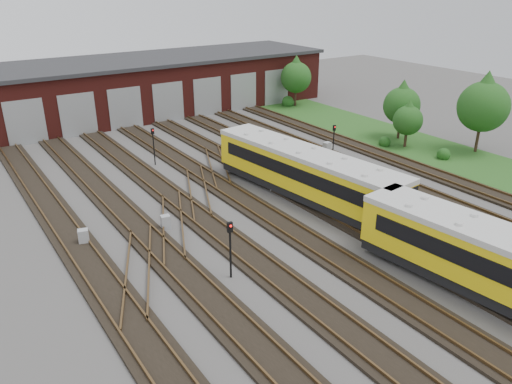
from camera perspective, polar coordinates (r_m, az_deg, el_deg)
ground at (r=30.27m, az=13.03°, el=-7.20°), size 120.00×120.00×0.00m
track_network at (r=30.45m, az=12.03°, el=-6.67°), size 30.40×70.00×0.33m
maintenance_shed at (r=61.67m, az=-15.02°, el=11.46°), size 51.00×12.50×6.35m
grass_verge at (r=49.74m, az=19.91°, el=4.30°), size 8.00×55.00×0.05m
signal_mast_0 at (r=26.56m, az=-2.96°, el=-5.78°), size 0.30×0.28×3.36m
signal_mast_1 at (r=43.86m, az=-11.65°, el=5.64°), size 0.25×0.24×3.29m
signal_mast_2 at (r=36.54m, az=9.89°, el=1.69°), size 0.23×0.22×2.84m
signal_mast_3 at (r=44.23m, az=8.87°, el=6.03°), size 0.27×0.25×3.35m
relay_cabinet_0 at (r=32.28m, az=-19.10°, el=-4.89°), size 0.72×0.65×1.01m
relay_cabinet_1 at (r=32.87m, az=-10.29°, el=-3.43°), size 0.63×0.55×0.96m
relay_cabinet_2 at (r=38.34m, az=1.93°, el=1.00°), size 0.66×0.56×1.02m
relay_cabinet_3 at (r=44.08m, az=7.51°, el=3.90°), size 0.72×0.62×1.11m
relay_cabinet_4 at (r=46.86m, az=8.10°, el=5.02°), size 0.69×0.59×1.07m
tree_0 at (r=63.85m, az=4.60°, el=13.33°), size 3.82×3.82×6.33m
tree_1 at (r=51.98m, az=16.37°, el=9.94°), size 3.62×3.62×5.99m
tree_2 at (r=50.05m, az=24.65°, el=9.47°), size 4.57×4.57×7.57m
tree_3 at (r=49.63m, az=17.01°, el=8.21°), size 2.80×2.80×4.64m
bush_0 at (r=47.96m, az=20.68°, el=4.23°), size 1.19×1.19×1.19m
bush_1 at (r=50.09m, az=14.51°, el=5.73°), size 1.12×1.12×1.12m
bush_2 at (r=64.39m, az=3.67°, el=10.43°), size 1.50×1.50×1.50m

